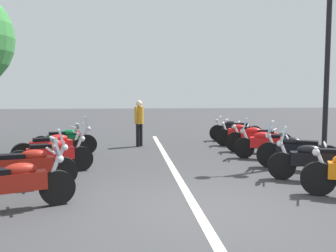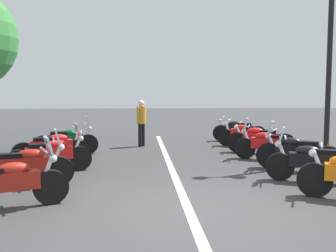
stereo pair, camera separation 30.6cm
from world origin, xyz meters
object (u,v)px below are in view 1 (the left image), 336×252
(motorcycle_left_row_4, at_px, (66,140))
(traffic_cone_1, at_px, (326,150))
(street_lamp_twin_globe, at_px, (328,33))
(motorcycle_left_row_2, at_px, (52,155))
(motorcycle_right_row_2, at_px, (297,151))
(bystander_0, at_px, (139,120))
(motorcycle_left_row_3, at_px, (52,148))
(motorcycle_left_row_0, at_px, (11,184))
(motorcycle_left_row_1, at_px, (27,166))
(traffic_cone_0, at_px, (326,154))
(motorcycle_right_row_1, at_px, (316,160))
(motorcycle_right_row_5, at_px, (243,134))
(motorcycle_right_row_3, at_px, (268,144))
(motorcycle_right_row_4, at_px, (258,138))
(motorcycle_right_row_6, at_px, (235,130))

(motorcycle_left_row_4, relative_size, traffic_cone_1, 3.24)
(motorcycle_left_row_4, height_order, street_lamp_twin_globe, street_lamp_twin_globe)
(motorcycle_left_row_2, xyz_separation_m, motorcycle_right_row_2, (-0.17, -6.05, 0.01))
(motorcycle_right_row_2, distance_m, bystander_0, 5.93)
(motorcycle_left_row_3, bearing_deg, traffic_cone_1, -25.17)
(motorcycle_left_row_0, distance_m, bystander_0, 7.56)
(motorcycle_left_row_1, bearing_deg, motorcycle_left_row_2, 66.52)
(traffic_cone_0, bearing_deg, motorcycle_left_row_2, 92.61)
(motorcycle_right_row_1, bearing_deg, motorcycle_left_row_2, 6.70)
(motorcycle_left_row_3, xyz_separation_m, traffic_cone_0, (-0.88, -7.34, -0.16))
(motorcycle_right_row_5, bearing_deg, traffic_cone_0, 131.88)
(motorcycle_right_row_3, bearing_deg, street_lamp_twin_globe, 174.93)
(motorcycle_left_row_2, xyz_separation_m, motorcycle_right_row_3, (1.35, -5.88, 0.00))
(motorcycle_right_row_3, distance_m, bystander_0, 4.76)
(traffic_cone_0, bearing_deg, motorcycle_left_row_0, 113.95)
(motorcycle_right_row_4, bearing_deg, traffic_cone_0, 136.40)
(motorcycle_left_row_1, distance_m, motorcycle_left_row_3, 2.58)
(motorcycle_left_row_3, distance_m, street_lamp_twin_globe, 8.12)
(motorcycle_left_row_3, distance_m, traffic_cone_1, 7.71)
(motorcycle_left_row_1, relative_size, motorcycle_right_row_1, 1.00)
(motorcycle_left_row_0, bearing_deg, traffic_cone_0, 0.77)
(motorcycle_left_row_4, relative_size, traffic_cone_0, 3.24)
(street_lamp_twin_globe, height_order, bystander_0, street_lamp_twin_globe)
(motorcycle_left_row_4, xyz_separation_m, street_lamp_twin_globe, (-2.02, -7.38, 3.09))
(motorcycle_right_row_5, xyz_separation_m, street_lamp_twin_globe, (-3.24, -1.32, 3.11))
(motorcycle_left_row_2, xyz_separation_m, motorcycle_right_row_4, (2.53, -6.00, 0.00))
(traffic_cone_1, bearing_deg, motorcycle_left_row_2, 97.44)
(motorcycle_right_row_6, bearing_deg, motorcycle_left_row_0, 72.59)
(motorcycle_left_row_4, distance_m, traffic_cone_1, 7.80)
(motorcycle_left_row_2, bearing_deg, motorcycle_right_row_6, 21.02)
(motorcycle_left_row_1, relative_size, motorcycle_right_row_3, 1.04)
(motorcycle_right_row_3, distance_m, traffic_cone_0, 1.60)
(motorcycle_right_row_3, relative_size, bystander_0, 1.19)
(motorcycle_left_row_1, xyz_separation_m, motorcycle_right_row_1, (-0.01, -6.15, 0.00))
(motorcycle_right_row_4, relative_size, traffic_cone_0, 3.37)
(traffic_cone_0, height_order, bystander_0, bystander_0)
(motorcycle_right_row_2, distance_m, motorcycle_right_row_4, 2.70)
(motorcycle_left_row_0, distance_m, motorcycle_left_row_3, 4.07)
(motorcycle_right_row_5, bearing_deg, motorcycle_right_row_3, 112.90)
(motorcycle_left_row_0, height_order, traffic_cone_1, motorcycle_left_row_0)
(motorcycle_left_row_2, height_order, motorcycle_right_row_1, same)
(motorcycle_left_row_0, bearing_deg, motorcycle_right_row_6, 30.07)
(motorcycle_right_row_5, bearing_deg, motorcycle_left_row_1, 64.63)
(motorcycle_left_row_0, xyz_separation_m, bystander_0, (7.19, -2.29, 0.52))
(motorcycle_left_row_0, xyz_separation_m, motorcycle_left_row_4, (5.59, 0.06, 0.00))
(motorcycle_left_row_2, height_order, traffic_cone_1, motorcycle_left_row_2)
(motorcycle_left_row_0, bearing_deg, bystander_0, 49.18)
(motorcycle_right_row_3, distance_m, street_lamp_twin_globe, 3.44)
(motorcycle_left_row_4, distance_m, motorcycle_right_row_6, 6.73)
(motorcycle_right_row_6, xyz_separation_m, traffic_cone_0, (-5.03, -1.04, -0.17))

